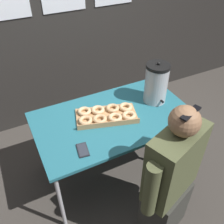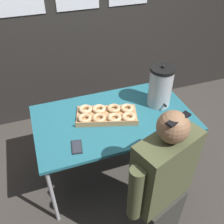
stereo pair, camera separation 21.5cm
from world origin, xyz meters
TOP-DOWN VIEW (x-y plane):
  - ground_plane at (0.00, 0.00)m, footprint 12.00×12.00m
  - back_wall at (0.00, 1.18)m, footprint 6.00×0.11m
  - folding_table at (0.00, 0.00)m, footprint 1.38×0.81m
  - donut_box at (-0.06, 0.03)m, footprint 0.59×0.42m
  - coffee_urn at (0.46, 0.05)m, footprint 0.22×0.24m
  - cell_phone at (-0.39, -0.25)m, footprint 0.10×0.15m
  - person_seated at (0.11, -0.70)m, footprint 0.59×0.36m

SIDE VIEW (x-z plane):
  - ground_plane at x=0.00m, z-range 0.00..0.00m
  - person_seated at x=0.11m, z-range -0.04..1.23m
  - folding_table at x=0.00m, z-range 0.31..1.03m
  - cell_phone at x=-0.39m, z-range 0.72..0.73m
  - donut_box at x=-0.06m, z-range 0.71..0.77m
  - coffee_urn at x=0.46m, z-range 0.70..1.11m
  - back_wall at x=0.00m, z-range 0.00..2.50m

